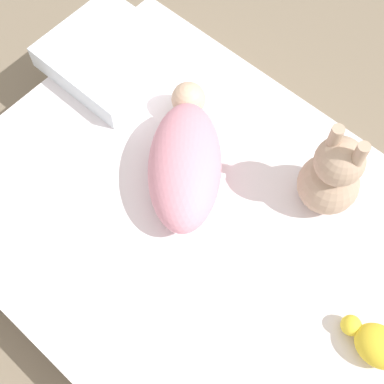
# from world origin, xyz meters

# --- Properties ---
(ground_plane) EXTENTS (12.00, 12.00, 0.00)m
(ground_plane) POSITION_xyz_m (0.00, 0.00, 0.00)
(ground_plane) COLOR #7A6B56
(bed_mattress) EXTENTS (1.40, 1.07, 0.21)m
(bed_mattress) POSITION_xyz_m (0.00, 0.00, 0.11)
(bed_mattress) COLOR white
(bed_mattress) RESTS_ON ground_plane
(swaddled_baby) EXTENTS (0.42, 0.45, 0.16)m
(swaddled_baby) POSITION_xyz_m (0.13, -0.09, 0.29)
(swaddled_baby) COLOR pink
(swaddled_baby) RESTS_ON bed_mattress
(pillow) EXTENTS (0.38, 0.35, 0.08)m
(pillow) POSITION_xyz_m (0.58, -0.23, 0.25)
(pillow) COLOR white
(pillow) RESTS_ON bed_mattress
(bunny_plush) EXTENTS (0.17, 0.17, 0.33)m
(bunny_plush) POSITION_xyz_m (-0.21, -0.29, 0.34)
(bunny_plush) COLOR tan
(bunny_plush) RESTS_ON bed_mattress
(turtle_plush) EXTENTS (0.17, 0.10, 0.08)m
(turtle_plush) POSITION_xyz_m (-0.55, -0.03, 0.25)
(turtle_plush) COLOR yellow
(turtle_plush) RESTS_ON bed_mattress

